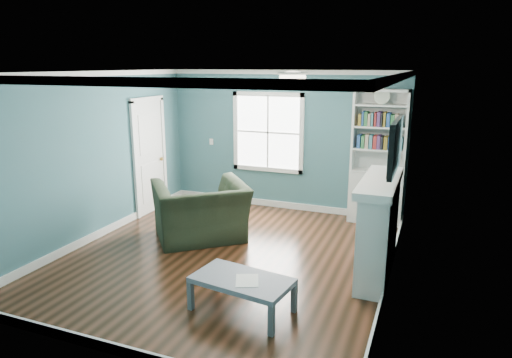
% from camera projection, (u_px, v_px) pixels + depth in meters
% --- Properties ---
extents(floor, '(5.00, 5.00, 0.00)m').
position_uv_depth(floor, '(228.00, 256.00, 6.60)').
color(floor, black).
rests_on(floor, ground).
extents(room_walls, '(5.00, 5.00, 5.00)m').
position_uv_depth(room_walls, '(226.00, 149.00, 6.21)').
color(room_walls, '#366870').
rests_on(room_walls, ground).
extents(trim, '(4.50, 5.00, 2.60)m').
position_uv_depth(trim, '(226.00, 173.00, 6.29)').
color(trim, white).
rests_on(trim, ground).
extents(window, '(1.40, 0.06, 1.50)m').
position_uv_depth(window, '(268.00, 132.00, 8.59)').
color(window, white).
rests_on(window, room_walls).
extents(bookshelf, '(0.90, 0.35, 2.31)m').
position_uv_depth(bookshelf, '(377.00, 171.00, 7.81)').
color(bookshelf, silver).
rests_on(bookshelf, ground).
extents(fireplace, '(0.44, 1.58, 1.30)m').
position_uv_depth(fireplace, '(379.00, 229.00, 5.88)').
color(fireplace, black).
rests_on(fireplace, ground).
extents(tv, '(0.06, 1.10, 0.65)m').
position_uv_depth(tv, '(396.00, 146.00, 5.57)').
color(tv, black).
rests_on(tv, fireplace).
extents(door, '(0.12, 0.98, 2.17)m').
position_uv_depth(door, '(150.00, 155.00, 8.39)').
color(door, silver).
rests_on(door, ground).
extents(ceiling_fixture, '(0.38, 0.38, 0.15)m').
position_uv_depth(ceiling_fixture, '(293.00, 76.00, 5.74)').
color(ceiling_fixture, white).
rests_on(ceiling_fixture, room_walls).
extents(light_switch, '(0.08, 0.01, 0.12)m').
position_uv_depth(light_switch, '(211.00, 142.00, 9.08)').
color(light_switch, white).
rests_on(light_switch, room_walls).
extents(recliner, '(1.64, 1.58, 1.21)m').
position_uv_depth(recliner, '(200.00, 202.00, 7.13)').
color(recliner, black).
rests_on(recliner, ground).
extents(coffee_table, '(1.17, 0.75, 0.40)m').
position_uv_depth(coffee_table, '(242.00, 282.00, 5.06)').
color(coffee_table, '#474E55').
rests_on(coffee_table, ground).
extents(paper_sheet, '(0.35, 0.38, 0.00)m').
position_uv_depth(paper_sheet, '(247.00, 280.00, 4.99)').
color(paper_sheet, white).
rests_on(paper_sheet, coffee_table).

